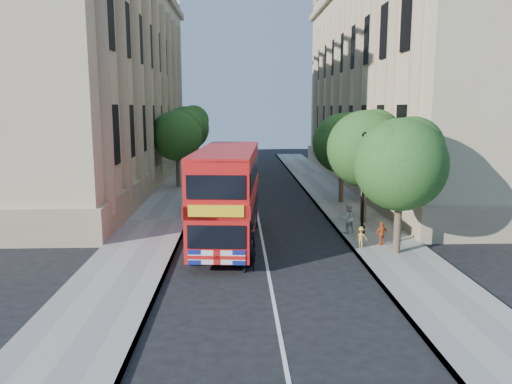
{
  "coord_description": "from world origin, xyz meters",
  "views": [
    {
      "loc": [
        -1.18,
        -18.01,
        6.46
      ],
      "look_at": [
        -0.28,
        6.37,
        2.3
      ],
      "focal_mm": 35.0,
      "sensor_mm": 36.0,
      "label": 1
    }
  ],
  "objects": [
    {
      "name": "police_constable",
      "position": [
        -0.79,
        1.0,
        1.02
      ],
      "size": [
        0.88,
        0.75,
        2.04
      ],
      "primitive_type": "imported",
      "rotation": [
        0.0,
        0.0,
        3.57
      ],
      "color": "black",
      "rests_on": "ground"
    },
    {
      "name": "double_decker_bus",
      "position": [
        -1.67,
        5.29,
        2.47
      ],
      "size": [
        3.24,
        9.82,
        4.46
      ],
      "rotation": [
        0.0,
        0.0,
        -0.07
      ],
      "color": "red",
      "rests_on": "ground"
    },
    {
      "name": "woman_pedestrian",
      "position": [
        4.4,
        6.58,
        0.88
      ],
      "size": [
        0.88,
        0.78,
        1.53
      ],
      "primitive_type": "imported",
      "rotation": [
        0.0,
        0.0,
        3.45
      ],
      "color": "silver",
      "rests_on": "pavement_right"
    },
    {
      "name": "building_right",
      "position": [
        13.8,
        24.0,
        9.0
      ],
      "size": [
        12.0,
        38.0,
        18.0
      ],
      "primitive_type": "cube",
      "color": "tan",
      "rests_on": "ground"
    },
    {
      "name": "child_a",
      "position": [
        5.49,
        4.25,
        0.67
      ],
      "size": [
        0.7,
        0.46,
        1.1
      ],
      "primitive_type": "imported",
      "rotation": [
        0.0,
        0.0,
        3.47
      ],
      "color": "#DC5D26",
      "rests_on": "pavement_right"
    },
    {
      "name": "pavement_left",
      "position": [
        -5.75,
        10.0,
        0.06
      ],
      "size": [
        3.5,
        80.0,
        0.12
      ],
      "primitive_type": "cube",
      "color": "gray",
      "rests_on": "ground"
    },
    {
      "name": "tree_right_near",
      "position": [
        5.84,
        3.03,
        4.25
      ],
      "size": [
        4.0,
        4.0,
        6.08
      ],
      "color": "#473828",
      "rests_on": "ground"
    },
    {
      "name": "lamp_post",
      "position": [
        5.0,
        6.0,
        2.51
      ],
      "size": [
        0.32,
        0.32,
        5.16
      ],
      "color": "black",
      "rests_on": "pavement_right"
    },
    {
      "name": "box_van",
      "position": [
        -2.37,
        14.38,
        1.57
      ],
      "size": [
        2.47,
        5.67,
        3.2
      ],
      "rotation": [
        0.0,
        0.0,
        0.03
      ],
      "color": "black",
      "rests_on": "ground"
    },
    {
      "name": "tree_left_back",
      "position": [
        -5.96,
        30.03,
        4.71
      ],
      "size": [
        4.2,
        4.2,
        6.65
      ],
      "color": "#473828",
      "rests_on": "ground"
    },
    {
      "name": "building_left",
      "position": [
        -13.8,
        24.0,
        9.0
      ],
      "size": [
        12.0,
        38.0,
        18.0
      ],
      "primitive_type": "cube",
      "color": "tan",
      "rests_on": "ground"
    },
    {
      "name": "child_b",
      "position": [
        4.4,
        3.85,
        0.61
      ],
      "size": [
        0.65,
        0.39,
        0.99
      ],
      "primitive_type": "imported",
      "rotation": [
        0.0,
        0.0,
        3.19
      ],
      "color": "gold",
      "rests_on": "pavement_right"
    },
    {
      "name": "tree_left_far",
      "position": [
        -5.96,
        22.03,
        4.44
      ],
      "size": [
        4.0,
        4.0,
        6.3
      ],
      "color": "#473828",
      "rests_on": "ground"
    },
    {
      "name": "tree_right_mid",
      "position": [
        5.84,
        9.03,
        4.45
      ],
      "size": [
        4.2,
        4.2,
        6.37
      ],
      "color": "#473828",
      "rests_on": "ground"
    },
    {
      "name": "pavement_right",
      "position": [
        5.75,
        10.0,
        0.06
      ],
      "size": [
        3.5,
        80.0,
        0.12
      ],
      "primitive_type": "cube",
      "color": "gray",
      "rests_on": "ground"
    },
    {
      "name": "ground",
      "position": [
        0.0,
        0.0,
        0.0
      ],
      "size": [
        120.0,
        120.0,
        0.0
      ],
      "primitive_type": "plane",
      "color": "black",
      "rests_on": "ground"
    },
    {
      "name": "tree_right_far",
      "position": [
        5.84,
        15.03,
        4.31
      ],
      "size": [
        4.0,
        4.0,
        6.15
      ],
      "color": "#473828",
      "rests_on": "ground"
    }
  ]
}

